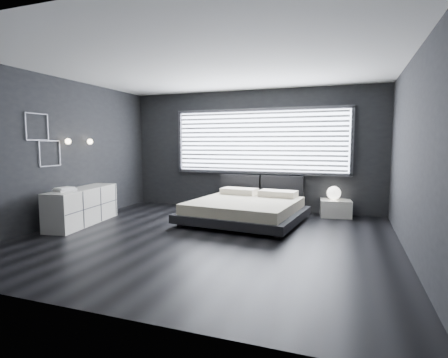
% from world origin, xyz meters
% --- Properties ---
extents(room, '(6.04, 6.00, 2.80)m').
position_xyz_m(room, '(0.00, 0.00, 1.40)').
color(room, black).
rests_on(room, ground).
extents(window, '(4.14, 0.09, 1.52)m').
position_xyz_m(window, '(0.20, 2.70, 1.61)').
color(window, white).
rests_on(window, ground).
extents(headboard, '(1.96, 0.16, 0.52)m').
position_xyz_m(headboard, '(0.26, 2.64, 0.57)').
color(headboard, black).
rests_on(headboard, ground).
extents(sconce_near, '(0.18, 0.11, 0.11)m').
position_xyz_m(sconce_near, '(-2.88, 0.05, 1.60)').
color(sconce_near, silver).
rests_on(sconce_near, ground).
extents(sconce_far, '(0.18, 0.11, 0.11)m').
position_xyz_m(sconce_far, '(-2.88, 0.65, 1.60)').
color(sconce_far, silver).
rests_on(sconce_far, ground).
extents(wall_art_upper, '(0.01, 0.48, 0.48)m').
position_xyz_m(wall_art_upper, '(-2.98, -0.55, 1.85)').
color(wall_art_upper, '#47474C').
rests_on(wall_art_upper, ground).
extents(wall_art_lower, '(0.01, 0.48, 0.48)m').
position_xyz_m(wall_art_lower, '(-2.98, -0.30, 1.38)').
color(wall_art_lower, '#47474C').
rests_on(wall_art_lower, ground).
extents(bed, '(2.39, 2.30, 0.57)m').
position_xyz_m(bed, '(0.27, 1.37, 0.26)').
color(bed, black).
rests_on(bed, ground).
extents(nightstand, '(0.68, 0.59, 0.36)m').
position_xyz_m(nightstand, '(1.95, 2.50, 0.18)').
color(nightstand, silver).
rests_on(nightstand, ground).
extents(orb_lamp, '(0.29, 0.29, 0.29)m').
position_xyz_m(orb_lamp, '(1.90, 2.50, 0.51)').
color(orb_lamp, white).
rests_on(orb_lamp, nightstand).
extents(dresser, '(0.74, 1.80, 0.70)m').
position_xyz_m(dresser, '(-2.65, 0.11, 0.35)').
color(dresser, silver).
rests_on(dresser, ground).
extents(book_stack, '(0.32, 0.38, 0.07)m').
position_xyz_m(book_stack, '(-2.65, -0.32, 0.73)').
color(book_stack, white).
rests_on(book_stack, dresser).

